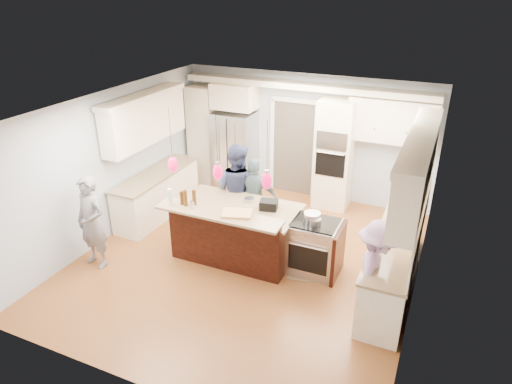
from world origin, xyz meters
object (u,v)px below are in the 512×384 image
Objects in this scene: island_range at (316,247)px; person_far_left at (237,189)px; person_bar_end at (92,222)px; kitchen_island at (237,230)px; refrigerator at (234,151)px.

island_range is 1.95m from person_far_left.
person_far_left is (1.69, 2.01, 0.08)m from person_bar_end.
person_far_left reaches higher than kitchen_island.
island_range is at bearing 3.10° from kitchen_island.
person_bar_end is 0.91× the size of person_far_left.
island_range is at bearing 165.21° from person_far_left.
person_far_left reaches higher than person_bar_end.
kitchen_island is 1.19× the size of person_far_left.
island_range is (2.71, -2.49, -0.44)m from refrigerator.
kitchen_island is 2.28× the size of island_range.
refrigerator is at bearing 87.32° from person_bar_end.
person_bar_end reaches higher than island_range.
refrigerator is 2.02m from person_far_left.
person_far_left is (-1.77, 0.70, 0.42)m from island_range.
refrigerator reaches higher than person_bar_end.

